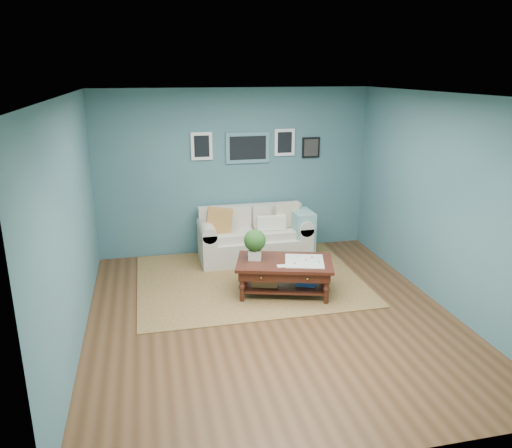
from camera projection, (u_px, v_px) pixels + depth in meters
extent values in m
plane|color=brown|center=(271.00, 316.00, 6.27)|extent=(5.00, 5.00, 0.00)
plane|color=white|center=(274.00, 95.00, 5.47)|extent=(5.00, 5.00, 0.00)
cube|color=#3E626C|center=(235.00, 172.00, 8.20)|extent=(4.50, 0.02, 2.70)
cube|color=#3E626C|center=(360.00, 307.00, 3.54)|extent=(4.50, 0.02, 2.70)
cube|color=#3E626C|center=(71.00, 225.00, 5.40)|extent=(0.02, 5.00, 2.70)
cube|color=#3E626C|center=(444.00, 202.00, 6.34)|extent=(0.02, 5.00, 2.70)
cube|color=slate|center=(248.00, 148.00, 8.10)|extent=(0.72, 0.03, 0.50)
cube|color=black|center=(248.00, 148.00, 8.09)|extent=(0.60, 0.01, 0.38)
cube|color=white|center=(202.00, 146.00, 7.93)|extent=(0.34, 0.03, 0.44)
cube|color=white|center=(284.00, 142.00, 8.21)|extent=(0.34, 0.03, 0.44)
cube|color=black|center=(311.00, 147.00, 8.34)|extent=(0.30, 0.03, 0.34)
cube|color=brown|center=(249.00, 279.00, 7.35)|extent=(3.22, 2.58, 0.01)
cube|color=beige|center=(254.00, 248.00, 8.11)|extent=(1.31, 0.81, 0.39)
cube|color=beige|center=(250.00, 218.00, 8.28)|extent=(1.72, 0.20, 0.44)
cube|color=beige|center=(207.00, 246.00, 7.92)|extent=(0.22, 0.81, 0.57)
cube|color=beige|center=(299.00, 239.00, 8.24)|extent=(0.22, 0.81, 0.57)
cylinder|color=beige|center=(207.00, 229.00, 7.84)|extent=(0.24, 0.81, 0.24)
cylinder|color=beige|center=(300.00, 222.00, 8.16)|extent=(0.24, 0.81, 0.24)
cube|color=beige|center=(233.00, 235.00, 7.91)|extent=(0.66, 0.52, 0.12)
cube|color=beige|center=(276.00, 232.00, 8.06)|extent=(0.66, 0.52, 0.12)
cube|color=beige|center=(230.00, 217.00, 8.09)|extent=(0.66, 0.11, 0.33)
cube|color=beige|center=(272.00, 215.00, 8.23)|extent=(0.66, 0.11, 0.33)
cube|color=#CC7B3D|center=(219.00, 220.00, 7.80)|extent=(0.45, 0.16, 0.44)
cube|color=beige|center=(287.00, 215.00, 8.09)|extent=(0.44, 0.17, 0.43)
cube|color=white|center=(271.00, 223.00, 7.95)|extent=(0.46, 0.11, 0.22)
cube|color=#89C4C4|center=(302.00, 233.00, 8.10)|extent=(0.31, 0.51, 0.74)
cube|color=#34160D|center=(285.00, 262.00, 6.77)|extent=(1.44, 1.08, 0.04)
cube|color=#34160D|center=(284.00, 268.00, 6.79)|extent=(1.34, 0.97, 0.13)
cube|color=#34160D|center=(284.00, 285.00, 6.87)|extent=(1.21, 0.84, 0.03)
sphere|color=gold|center=(261.00, 278.00, 6.48)|extent=(0.03, 0.03, 0.03)
sphere|color=gold|center=(307.00, 279.00, 6.44)|extent=(0.03, 0.03, 0.03)
cylinder|color=#34160D|center=(242.00, 286.00, 6.59)|extent=(0.06, 0.06, 0.44)
cylinder|color=#34160D|center=(327.00, 289.00, 6.53)|extent=(0.06, 0.06, 0.44)
cylinder|color=#34160D|center=(245.00, 270.00, 7.15)|extent=(0.06, 0.06, 0.44)
cylinder|color=#34160D|center=(324.00, 272.00, 7.08)|extent=(0.06, 0.06, 0.44)
cube|color=silver|center=(255.00, 254.00, 6.82)|extent=(0.21, 0.21, 0.13)
sphere|color=#1F4719|center=(255.00, 240.00, 6.76)|extent=(0.30, 0.30, 0.30)
cube|color=white|center=(304.00, 261.00, 6.74)|extent=(0.64, 0.64, 0.01)
cube|color=#B37449|center=(265.00, 277.00, 6.85)|extent=(0.42, 0.35, 0.21)
cube|color=#244D8E|center=(306.00, 280.00, 6.85)|extent=(0.30, 0.26, 0.12)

